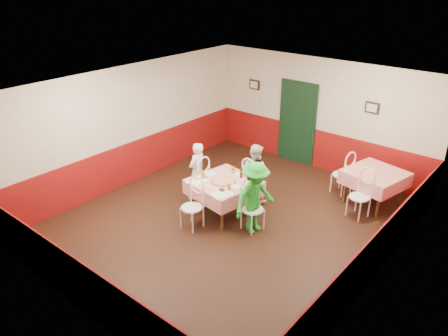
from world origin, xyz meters
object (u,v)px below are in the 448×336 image
Objects in this scene: chair_near at (192,208)px; diner_right at (255,198)px; wallet at (222,190)px; diner_far at (255,173)px; main_table at (224,197)px; chair_right at (253,210)px; glass_a at (203,175)px; beer_bottle at (241,172)px; glass_b at (229,187)px; chair_left at (199,180)px; second_table at (373,187)px; chair_second_b at (359,197)px; glass_c at (233,170)px; chair_second_a at (342,175)px; diner_left at (197,171)px; pizza at (223,181)px; chair_far at (253,182)px.

diner_right is (1.02, 0.70, 0.28)m from chair_near.
wallet is 0.08× the size of diner_far.
chair_right is (0.84, -0.13, 0.08)m from main_table.
beer_bottle is at bearing 42.19° from glass_a.
chair_left is at bearing 161.84° from glass_b.
main_table is 0.97m from diner_right.
second_table is 2.96m from beer_bottle.
glass_c is at bearing -139.19° from chair_second_b.
glass_b is (0.34, -0.26, 0.46)m from main_table.
chair_second_b is 2.27m from diner_right.
beer_bottle reaches higher than chair_second_a.
glass_c is 0.10× the size of diner_left.
diner_left reaches higher than pizza.
diner_left is (-0.89, 0.14, 0.29)m from main_table.
diner_right reaches higher than chair_near.
second_table is at bearing -139.90° from chair_far.
chair_near is 0.84m from glass_b.
chair_far is 1.70m from chair_near.
wallet is (0.23, -0.32, -0.01)m from pizza.
chair_left and chair_second_a have the same top height.
glass_c is 0.10× the size of diner_far.
diner_far is at bearing 103.55° from wallet.
chair_right is 0.68× the size of diner_far.
chair_near is (-0.13, -0.84, 0.08)m from main_table.
glass_c is 0.86m from diner_left.
main_table is 0.85m from chair_far.
chair_near is at bearing -13.73° from chair_second_a.
chair_left is 0.92m from pizza.
glass_a reaches higher than chair_near.
chair_far is at bearing 61.25° from glass_c.
main_table is 0.94m from diner_left.
chair_second_a is at bearing -1.45° from chair_right.
chair_second_a is 1.80× the size of pizza.
beer_bottle reaches higher than glass_a.
chair_far is 0.68× the size of diner_far.
chair_right is at bearing -30.49° from glass_c.
chair_far is 1.00× the size of chair_second_a.
diner_right is (-1.34, -2.56, 0.36)m from second_table.
chair_near is (-2.36, -3.27, 0.08)m from second_table.
pizza is at bearing 75.21° from diner_left.
chair_far is 3.76× the size of beer_bottle.
glass_a reaches higher than wallet.
chair_near is 5.95× the size of glass_b.
diner_left is (-0.79, -0.28, -0.17)m from glass_c.
diner_right reaches higher than diner_left.
main_table is at bearing 133.11° from wallet.
chair_left is 1.80× the size of pizza.
glass_a is at bearing 56.70° from chair_left.
chair_near is at bearing -118.51° from wallet.
beer_bottle is (0.17, 0.39, 0.10)m from pizza.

